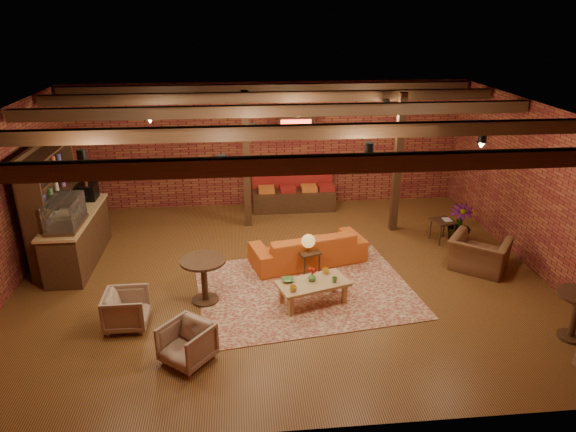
{
  "coord_description": "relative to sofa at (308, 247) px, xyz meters",
  "views": [
    {
      "loc": [
        -0.75,
        -8.87,
        4.89
      ],
      "look_at": [
        0.13,
        0.2,
        1.17
      ],
      "focal_mm": 32.0,
      "sensor_mm": 36.0,
      "label": 1
    }
  ],
  "objects": [
    {
      "name": "sofa",
      "position": [
        0.0,
        0.0,
        0.0
      ],
      "size": [
        2.46,
        1.45,
        0.67
      ],
      "primitive_type": "imported",
      "rotation": [
        0.0,
        0.0,
        3.39
      ],
      "color": "#B94F19",
      "rests_on": "floor"
    },
    {
      "name": "service_counter",
      "position": [
        -4.67,
        0.49,
        0.46
      ],
      "size": [
        0.8,
        2.5,
        1.6
      ],
      "primitive_type": null,
      "color": "black",
      "rests_on": "ground"
    },
    {
      "name": "plant_tall",
      "position": [
        3.46,
        0.63,
        0.99
      ],
      "size": [
        1.88,
        1.88,
        2.65
      ],
      "primitive_type": "imported",
      "rotation": [
        0.0,
        0.0,
        -0.33
      ],
      "color": "#4C7F4C",
      "rests_on": "floor"
    },
    {
      "name": "ceiling_spotlights",
      "position": [
        -0.57,
        -0.51,
        2.52
      ],
      "size": [
        6.4,
        4.4,
        0.28
      ],
      "primitive_type": null,
      "color": "black",
      "rests_on": "ceiling"
    },
    {
      "name": "service_sign",
      "position": [
        0.03,
        2.59,
        2.01
      ],
      "size": [
        0.86,
        0.06,
        0.3
      ],
      "primitive_type": "cube",
      "color": "#FF3519",
      "rests_on": "ceiling"
    },
    {
      "name": "floor",
      "position": [
        -0.57,
        -0.51,
        -0.34
      ],
      "size": [
        10.0,
        10.0,
        0.0
      ],
      "primitive_type": "plane",
      "color": "#3C230F",
      "rests_on": "ground"
    },
    {
      "name": "post_left",
      "position": [
        -1.17,
        2.09,
        1.26
      ],
      "size": [
        0.16,
        0.16,
        3.2
      ],
      "primitive_type": "cube",
      "color": "black",
      "rests_on": "ground"
    },
    {
      "name": "ceiling",
      "position": [
        -0.57,
        -0.51,
        2.86
      ],
      "size": [
        10.0,
        8.0,
        0.02
      ],
      "primitive_type": "cube",
      "color": "black",
      "rests_on": "wall_back"
    },
    {
      "name": "armchair_a",
      "position": [
        -3.25,
        -1.98,
        0.01
      ],
      "size": [
        0.63,
        0.67,
        0.69
      ],
      "primitive_type": "imported",
      "rotation": [
        0.0,
        0.0,
        1.58
      ],
      "color": "#BDA993",
      "rests_on": "floor"
    },
    {
      "name": "wall_right",
      "position": [
        4.43,
        -0.51,
        1.26
      ],
      "size": [
        0.02,
        8.0,
        3.2
      ],
      "primitive_type": "cube",
      "color": "maroon",
      "rests_on": "ground"
    },
    {
      "name": "banquette",
      "position": [
        0.03,
        3.04,
        0.16
      ],
      "size": [
        2.1,
        0.7,
        1.0
      ],
      "primitive_type": null,
      "color": "maroon",
      "rests_on": "ground"
    },
    {
      "name": "coffee_table",
      "position": [
        -0.14,
        -1.58,
        0.04
      ],
      "size": [
        1.37,
        0.96,
        0.68
      ],
      "rotation": [
        0.0,
        0.0,
        0.3
      ],
      "color": "#A87F4E",
      "rests_on": "floor"
    },
    {
      "name": "ceiling_pipe",
      "position": [
        -0.57,
        1.09,
        2.51
      ],
      "size": [
        9.6,
        0.12,
        0.12
      ],
      "primitive_type": "cylinder",
      "rotation": [
        0.0,
        1.57,
        0.0
      ],
      "color": "black",
      "rests_on": "ceiling"
    },
    {
      "name": "side_table_book",
      "position": [
        3.13,
        0.75,
        0.13
      ],
      "size": [
        0.55,
        0.55,
        0.53
      ],
      "rotation": [
        0.0,
        0.0,
        0.26
      ],
      "color": "black",
      "rests_on": "floor"
    },
    {
      "name": "shelving_hutch",
      "position": [
        -5.07,
        0.59,
        0.86
      ],
      "size": [
        0.52,
        2.0,
        2.4
      ],
      "primitive_type": null,
      "color": "black",
      "rests_on": "ground"
    },
    {
      "name": "wall_left",
      "position": [
        -5.57,
        -0.51,
        1.26
      ],
      "size": [
        0.02,
        8.0,
        3.2
      ],
      "primitive_type": "cube",
      "color": "maroon",
      "rests_on": "ground"
    },
    {
      "name": "wall_front",
      "position": [
        -0.57,
        -4.51,
        1.26
      ],
      "size": [
        10.0,
        0.02,
        3.2
      ],
      "primitive_type": "cube",
      "color": "maroon",
      "rests_on": "ground"
    },
    {
      "name": "post_right",
      "position": [
        2.23,
        1.49,
        1.26
      ],
      "size": [
        0.16,
        0.16,
        3.2
      ],
      "primitive_type": "cube",
      "color": "black",
      "rests_on": "ground"
    },
    {
      "name": "armchair_right",
      "position": [
        3.34,
        -0.65,
        0.13
      ],
      "size": [
        1.26,
        1.2,
        0.93
      ],
      "primitive_type": "imported",
      "rotation": [
        0.0,
        0.0,
        2.47
      ],
      "color": "brown",
      "rests_on": "floor"
    },
    {
      "name": "rug",
      "position": [
        -0.2,
        -1.1,
        -0.33
      ],
      "size": [
        4.25,
        3.47,
        0.01
      ],
      "primitive_type": "cube",
      "rotation": [
        0.0,
        0.0,
        0.14
      ],
      "color": "maroon",
      "rests_on": "floor"
    },
    {
      "name": "wall_back",
      "position": [
        -0.57,
        3.49,
        1.26
      ],
      "size": [
        10.0,
        0.02,
        3.2
      ],
      "primitive_type": "cube",
      "color": "maroon",
      "rests_on": "ground"
    },
    {
      "name": "plant_counter",
      "position": [
        -4.57,
        0.69,
        0.88
      ],
      "size": [
        0.35,
        0.39,
        0.3
      ],
      "primitive_type": "imported",
      "color": "#337F33",
      "rests_on": "service_counter"
    },
    {
      "name": "ceiling_beams",
      "position": [
        -0.57,
        -0.51,
        2.74
      ],
      "size": [
        9.8,
        6.4,
        0.22
      ],
      "primitive_type": null,
      "color": "black",
      "rests_on": "ceiling"
    },
    {
      "name": "round_table_left",
      "position": [
        -2.03,
        -1.33,
        0.23
      ],
      "size": [
        0.8,
        0.8,
        0.83
      ],
      "color": "black",
      "rests_on": "floor"
    },
    {
      "name": "side_table_lamp",
      "position": [
        -0.06,
        -0.49,
        0.3
      ],
      "size": [
        0.52,
        0.52,
        0.84
      ],
      "rotation": [
        0.0,
        0.0,
        0.36
      ],
      "color": "black",
      "rests_on": "floor"
    },
    {
      "name": "armchair_b",
      "position": [
        -2.2,
        -3.0,
        0.0
      ],
      "size": [
        0.9,
        0.89,
        0.68
      ],
      "primitive_type": "imported",
      "rotation": [
        0.0,
        0.0,
        -0.68
      ],
      "color": "#BDA993",
      "rests_on": "floor"
    }
  ]
}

